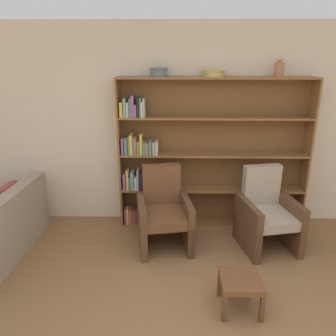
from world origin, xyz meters
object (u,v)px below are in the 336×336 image
at_px(bookshelf, 197,155).
at_px(bowl_copper, 159,72).
at_px(bowl_slate, 213,73).
at_px(footstool, 241,283).
at_px(armchair_leather, 164,214).
at_px(armchair_cushioned, 267,214).
at_px(vase_tall, 279,69).

relative_size(bookshelf, bowl_copper, 10.94).
distance_m(bowl_slate, footstool, 2.51).
bearing_deg(armchair_leather, armchair_cushioned, 170.71).
xyz_separation_m(bowl_slate, armchair_cushioned, (0.68, -0.58, -1.68)).
bearing_deg(bowl_slate, footstool, -85.07).
bearing_deg(bowl_copper, armchair_leather, -82.91).
bearing_deg(bookshelf, bowl_slate, -9.66).
bearing_deg(vase_tall, bowl_slate, -180.00).
distance_m(vase_tall, armchair_cushioned, 1.82).
bearing_deg(bowl_copper, vase_tall, 0.00).
height_order(armchair_cushioned, footstool, armchair_cushioned).
bearing_deg(armchair_leather, footstool, 114.55).
xyz_separation_m(bookshelf, armchair_leather, (-0.45, -0.60, -0.59)).
xyz_separation_m(bowl_slate, vase_tall, (0.82, 0.00, 0.04)).
xyz_separation_m(bookshelf, armchair_cushioned, (0.85, -0.60, -0.59)).
distance_m(bookshelf, footstool, 1.92).
relative_size(bowl_slate, armchair_leather, 0.29).
distance_m(bookshelf, vase_tall, 1.50).
relative_size(bowl_copper, footstool, 0.62).
bearing_deg(bowl_copper, armchair_cushioned, -22.86).
bearing_deg(armchair_cushioned, bowl_copper, -34.57).
relative_size(bowl_copper, vase_tall, 1.11).
bearing_deg(vase_tall, bowl_copper, 180.00).
height_order(bowl_copper, footstool, bowl_copper).
bearing_deg(armchair_cushioned, armchair_leather, -11.74).
distance_m(bowl_copper, armchair_cushioned, 2.25).
distance_m(vase_tall, footstool, 2.62).
height_order(bowl_copper, vase_tall, vase_tall).
xyz_separation_m(armchair_cushioned, footstool, (-0.53, -1.14, -0.15)).
distance_m(bowl_copper, footstool, 2.65).
distance_m(bookshelf, armchair_cushioned, 1.20).
xyz_separation_m(bowl_copper, vase_tall, (1.50, 0.00, 0.03)).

